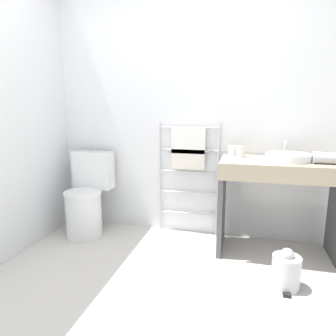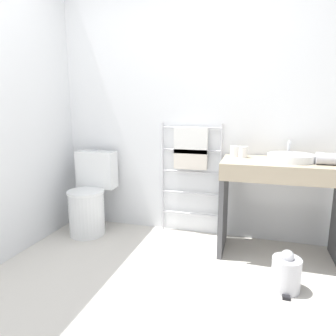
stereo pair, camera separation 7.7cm
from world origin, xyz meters
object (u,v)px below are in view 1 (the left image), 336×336
Objects in this scene: toilet at (87,199)px; cup_near_edge at (241,152)px; towel_radiator at (188,157)px; cup_near_wall at (232,151)px; trash_bin at (286,271)px; hair_dryer at (326,158)px; sink_basin at (288,157)px.

cup_near_edge is (1.47, 0.10, 0.52)m from toilet.
towel_radiator is 0.52m from cup_near_edge.
cup_near_wall is (1.39, 0.16, 0.52)m from toilet.
trash_bin is (0.43, -0.68, -0.74)m from cup_near_wall.
toilet is 1.91m from trash_bin.
trash_bin is (-0.29, -0.45, -0.74)m from hair_dryer.
toilet is 2.78× the size of trash_bin.
towel_radiator is 1.32m from trash_bin.
hair_dryer is at bearing -17.81° from cup_near_wall.
sink_basin is (0.87, -0.24, 0.08)m from towel_radiator.
towel_radiator is 11.74× the size of cup_near_edge.
hair_dryer is (2.12, -0.08, 0.52)m from toilet.
cup_near_wall and hair_dryer have the same top height.
towel_radiator reaches higher than cup_near_wall.
sink_basin is at bearing -14.60° from cup_near_edge.
towel_radiator reaches higher than toilet.
toilet is at bearing -166.11° from towel_radiator.
towel_radiator is 3.73× the size of trash_bin.
cup_near_edge is 0.67m from hair_dryer.
trash_bin is at bearing -93.09° from sink_basin.
toilet is 8.73× the size of cup_near_edge.
cup_near_edge reaches higher than toilet.
toilet is 1.09m from towel_radiator.
towel_radiator is at bearing 13.89° from toilet.
sink_basin reaches higher than trash_bin.
cup_near_edge reaches higher than trash_bin.
towel_radiator is 0.91m from sink_basin.
trash_bin is at bearing -57.93° from cup_near_wall.
hair_dryer is 0.77× the size of trash_bin.
sink_basin is at bearing -15.43° from towel_radiator.
towel_radiator is at bearing 164.43° from hair_dryer.
hair_dryer reaches higher than sink_basin.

